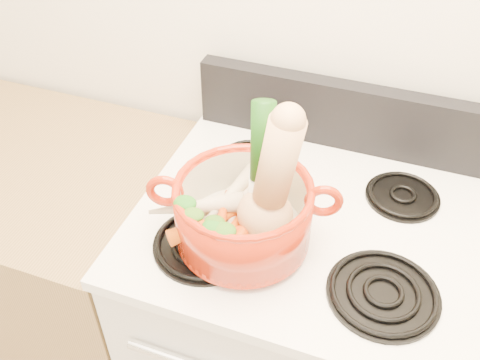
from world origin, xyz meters
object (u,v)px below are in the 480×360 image
(squash, at_px, (267,179))
(leek, at_px, (260,169))
(stove_body, at_px, (295,338))
(dutch_oven, at_px, (243,213))

(squash, height_order, leek, leek)
(stove_body, bearing_deg, dutch_oven, -134.01)
(stove_body, bearing_deg, leek, -131.85)
(stove_body, height_order, dutch_oven, dutch_oven)
(stove_body, distance_m, squash, 0.70)
(dutch_oven, distance_m, leek, 0.11)
(stove_body, relative_size, leek, 3.03)
(dutch_oven, bearing_deg, leek, 22.29)
(stove_body, height_order, leek, leek)
(stove_body, xyz_separation_m, dutch_oven, (-0.12, -0.12, 0.58))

